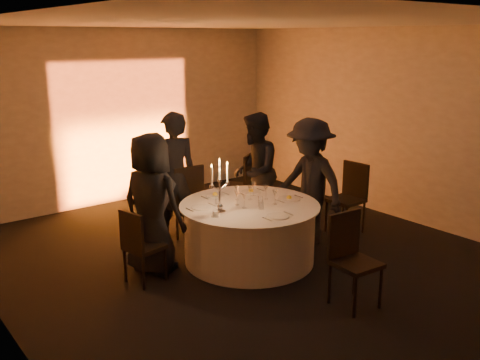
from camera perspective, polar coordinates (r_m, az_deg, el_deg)
floor at (r=7.11m, az=1.00°, el=-8.53°), size 7.00×7.00×0.00m
ceiling at (r=6.52m, az=1.13°, el=16.41°), size 7.00×7.00×0.00m
wall_back at (r=9.59m, az=-12.30°, el=6.63°), size 7.00×0.00×7.00m
wall_right at (r=8.83m, az=16.46°, el=5.66°), size 0.00×7.00×7.00m
uplighter_fixture at (r=9.64m, az=-11.04°, el=-2.10°), size 0.25×0.12×0.10m
banquet_table at (r=6.97m, az=1.02°, el=-5.63°), size 1.80×1.80×0.77m
chair_left at (r=6.40m, az=-10.70°, el=-6.61°), size 0.47×0.47×0.91m
chair_back_left at (r=7.81m, az=-5.82°, el=-1.69°), size 0.51×0.51×1.07m
chair_back_right at (r=8.51m, az=0.21°, el=-0.21°), size 0.64×0.64×1.07m
chair_right at (r=8.12m, az=11.63°, el=-1.39°), size 0.47×0.47×1.04m
chair_front at (r=5.94m, az=11.73°, el=-7.70°), size 0.48×0.48×1.02m
guest_left at (r=6.59m, az=-9.43°, el=-2.53°), size 0.85×1.01×1.75m
guest_back_left at (r=7.61m, az=-7.09°, el=0.35°), size 0.77×0.61×1.86m
guest_back_right at (r=8.04m, az=1.59°, el=0.93°), size 1.09×1.08×1.77m
guest_right at (r=7.46m, az=7.44°, el=-0.24°), size 0.70×1.17×1.79m
plate_left at (r=6.72m, az=-4.20°, el=-2.91°), size 0.36×0.25×0.01m
plate_back_left at (r=7.20m, az=-2.68°, el=-1.57°), size 0.36×0.25×0.08m
plate_back_right at (r=7.36m, az=1.17°, el=-1.18°), size 0.35×0.26×0.08m
plate_right at (r=7.08m, az=5.26°, el=-1.93°), size 0.36×0.29×0.08m
plate_front at (r=6.39m, az=4.06°, el=-3.88°), size 0.36×0.28×0.01m
coffee_cup at (r=6.39m, az=-2.63°, el=-3.63°), size 0.11×0.11×0.07m
candelabra at (r=6.46m, az=-2.17°, el=-1.49°), size 0.29×0.14×0.68m
wine_glass_a at (r=6.65m, az=0.45°, el=-1.87°), size 0.07×0.07×0.19m
wine_glass_b at (r=6.99m, az=1.11°, el=-1.03°), size 0.07×0.07×0.19m
wine_glass_c at (r=6.98m, az=-0.33°, el=-1.06°), size 0.07×0.07×0.19m
wine_glass_d at (r=6.81m, az=3.76°, el=-1.51°), size 0.07×0.07×0.19m
wine_glass_e at (r=7.16m, az=1.43°, el=-0.64°), size 0.07×0.07×0.19m
wine_glass_f at (r=6.77m, az=-0.32°, el=-1.57°), size 0.07×0.07×0.19m
wine_glass_g at (r=7.02m, az=2.79°, el=-0.99°), size 0.07×0.07×0.19m
tumbler_a at (r=6.64m, az=2.28°, el=-2.76°), size 0.07×0.07×0.09m
tumbler_b at (r=6.86m, az=-2.37°, el=-2.17°), size 0.07×0.07×0.09m
tumbler_c at (r=6.72m, az=2.21°, el=-2.53°), size 0.07×0.07×0.09m
tumbler_d at (r=6.87m, az=2.20°, el=-2.15°), size 0.07×0.07×0.09m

